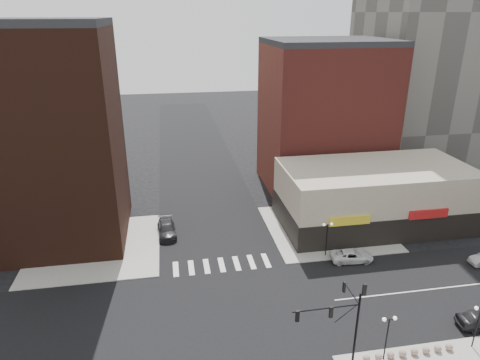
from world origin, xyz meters
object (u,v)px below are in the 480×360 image
object	(u,v)px
street_lamp_ne	(327,231)
dark_sedan_north	(167,229)
traffic_signal	(344,314)
white_suv	(352,256)
street_lamp_se_a	(388,327)
street_lamp_se_b	(479,316)

from	to	relation	value
street_lamp_ne	dark_sedan_north	bearing A→B (deg)	155.02
traffic_signal	white_suv	size ratio (longest dim) A/B	1.62
traffic_signal	dark_sedan_north	size ratio (longest dim) A/B	1.44
white_suv	dark_sedan_north	xyz separation A→B (m)	(-20.58, 9.90, 0.12)
white_suv	dark_sedan_north	bearing A→B (deg)	69.15
street_lamp_se_a	white_suv	xyz separation A→B (m)	(3.55, 14.50, -2.62)
street_lamp_se_a	street_lamp_ne	size ratio (longest dim) A/B	1.00
traffic_signal	dark_sedan_north	bearing A→B (deg)	118.70
street_lamp_se_b	traffic_signal	bearing A→B (deg)	179.18
traffic_signal	street_lamp_se_b	size ratio (longest dim) A/B	1.87
dark_sedan_north	street_lamp_se_b	bearing A→B (deg)	-47.97
street_lamp_se_b	white_suv	distance (m)	15.39
traffic_signal	dark_sedan_north	distance (m)	27.94
street_lamp_ne	white_suv	bearing A→B (deg)	-30.43
street_lamp_ne	traffic_signal	bearing A→B (deg)	-106.75
street_lamp_se_b	dark_sedan_north	distance (m)	35.04
street_lamp_se_b	dark_sedan_north	xyz separation A→B (m)	(-25.03, 24.40, -2.51)
street_lamp_ne	white_suv	size ratio (longest dim) A/B	0.87
street_lamp_se_a	street_lamp_se_b	distance (m)	8.00
street_lamp_se_a	dark_sedan_north	size ratio (longest dim) A/B	0.77
white_suv	street_lamp_se_b	bearing A→B (deg)	-158.11
traffic_signal	street_lamp_se_a	bearing A→B (deg)	-2.57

